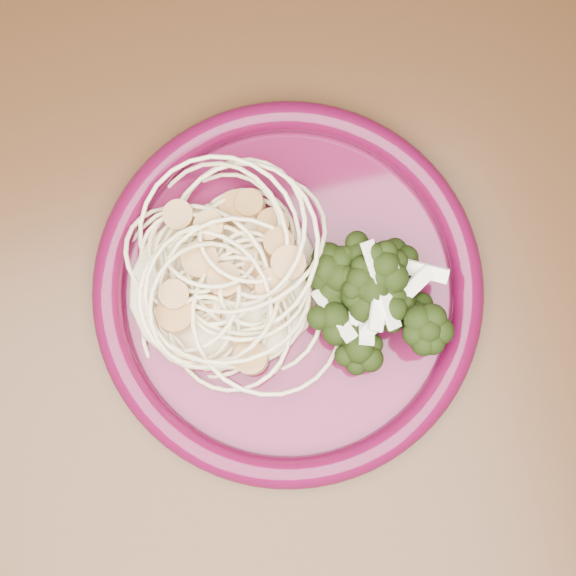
# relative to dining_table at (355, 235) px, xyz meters

# --- Properties ---
(dining_table) EXTENTS (1.20, 0.80, 0.75)m
(dining_table) POSITION_rel_dining_table_xyz_m (0.00, 0.00, 0.00)
(dining_table) COLOR #472814
(dining_table) RESTS_ON ground
(dinner_plate) EXTENTS (0.38, 0.38, 0.03)m
(dinner_plate) POSITION_rel_dining_table_xyz_m (-0.08, -0.05, 0.11)
(dinner_plate) COLOR #510C29
(dinner_plate) RESTS_ON dining_table
(spaghetti_pile) EXTENTS (0.19, 0.17, 0.03)m
(spaghetti_pile) POSITION_rel_dining_table_xyz_m (-0.12, -0.04, 0.12)
(spaghetti_pile) COLOR beige
(spaghetti_pile) RESTS_ON dinner_plate
(scallop_cluster) EXTENTS (0.17, 0.17, 0.05)m
(scallop_cluster) POSITION_rel_dining_table_xyz_m (-0.12, -0.04, 0.16)
(scallop_cluster) COLOR #BE8746
(scallop_cluster) RESTS_ON spaghetti_pile
(broccoli_pile) EXTENTS (0.13, 0.17, 0.05)m
(broccoli_pile) POSITION_rel_dining_table_xyz_m (-0.02, -0.07, 0.13)
(broccoli_pile) COLOR black
(broccoli_pile) RESTS_ON dinner_plate
(onion_garnish) EXTENTS (0.09, 0.11, 0.06)m
(onion_garnish) POSITION_rel_dining_table_xyz_m (-0.02, -0.07, 0.16)
(onion_garnish) COLOR white
(onion_garnish) RESTS_ON broccoli_pile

